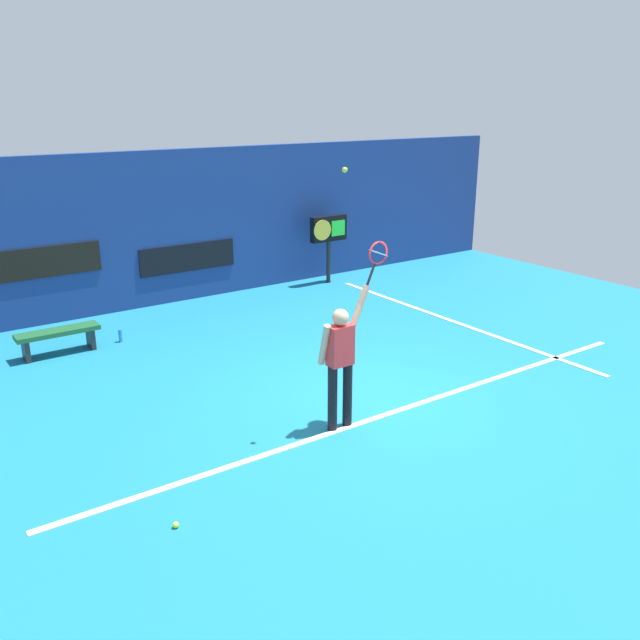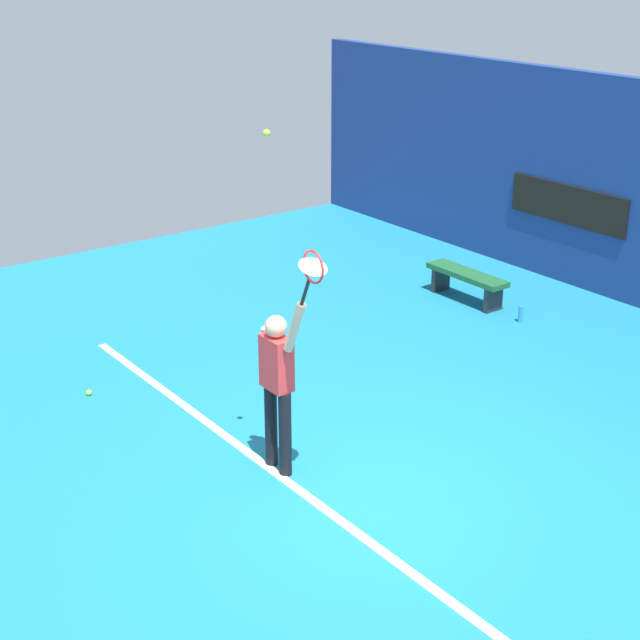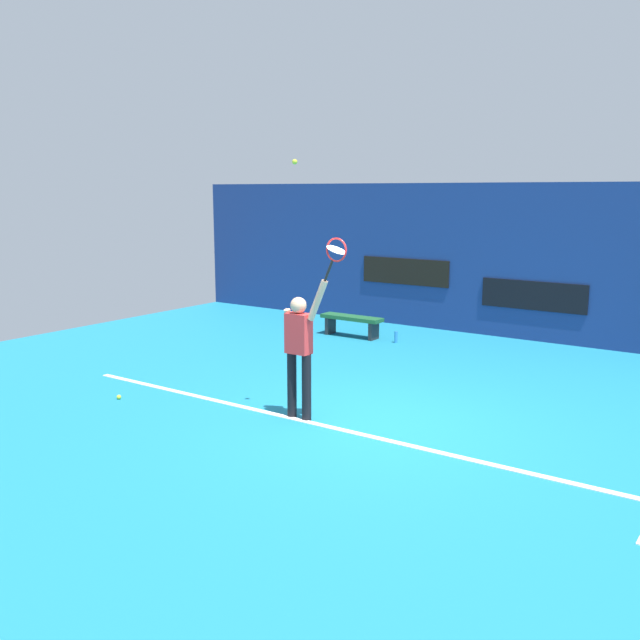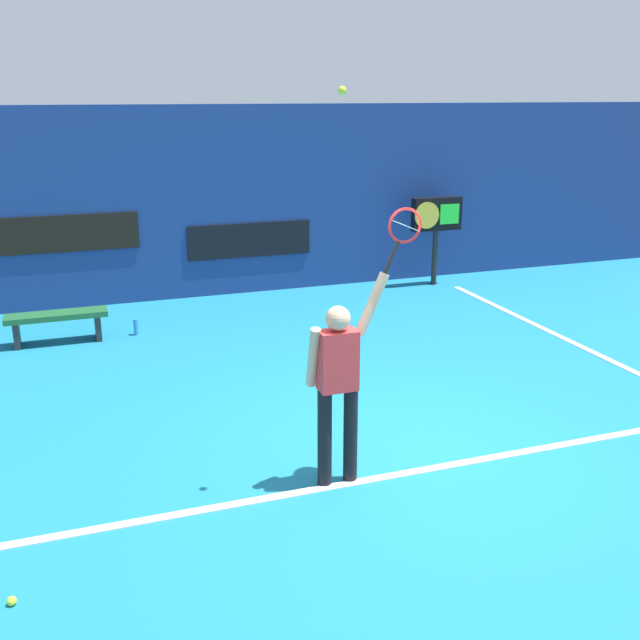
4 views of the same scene
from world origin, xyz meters
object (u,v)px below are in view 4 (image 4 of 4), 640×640
Objects in this scene: court_bench at (57,320)px; spare_ball at (12,601)px; tennis_ball at (342,90)px; water_bottle at (136,327)px; scoreboard_clock at (436,218)px; tennis_player at (338,380)px; tennis_racket at (403,229)px.

spare_ball is at bearing -93.83° from court_bench.
tennis_ball is 4.46m from spare_ball.
spare_ball is at bearing -104.12° from water_bottle.
scoreboard_clock is 1.16× the size of court_bench.
court_bench is (-6.66, -1.23, -0.92)m from scoreboard_clock.
tennis_player is 3.15× the size of tennis_racket.
tennis_player is at bearing 81.31° from tennis_ball.
scoreboard_clock is at bearing 12.43° from water_bottle.
tennis_ball is at bearing -65.17° from court_bench.
tennis_racket is at bearing 5.65° from tennis_ball.
tennis_player reaches higher than court_bench.
water_bottle is at bearing 75.88° from spare_ball.
water_bottle is (-1.87, 5.04, -2.20)m from tennis_racket.
tennis_racket is 2.59× the size of water_bottle.
tennis_player is 2.45m from tennis_ball.
tennis_ball reaches higher than court_bench.
scoreboard_clock is (4.29, 6.26, 0.24)m from tennis_player.
court_bench is at bearing -169.55° from scoreboard_clock.
tennis_racket is 0.44× the size of court_bench.
court_bench is (-2.36, 5.10, -3.12)m from tennis_ball.
tennis_player is 3.05m from spare_ball.
tennis_player is at bearing -64.81° from court_bench.
tennis_racket is at bearing 14.17° from spare_ball.
tennis_racket reaches higher than spare_ball.
tennis_ball reaches higher than spare_ball.
tennis_ball reaches higher than water_bottle.
water_bottle is at bearing 104.28° from tennis_player.
court_bench is at bearing 114.83° from tennis_ball.
tennis_ball is 1.00× the size of spare_ball.
court_bench is 5.83× the size of water_bottle.
tennis_ball is at bearing -76.00° from water_bottle.
tennis_racket is 1.28m from tennis_ball.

